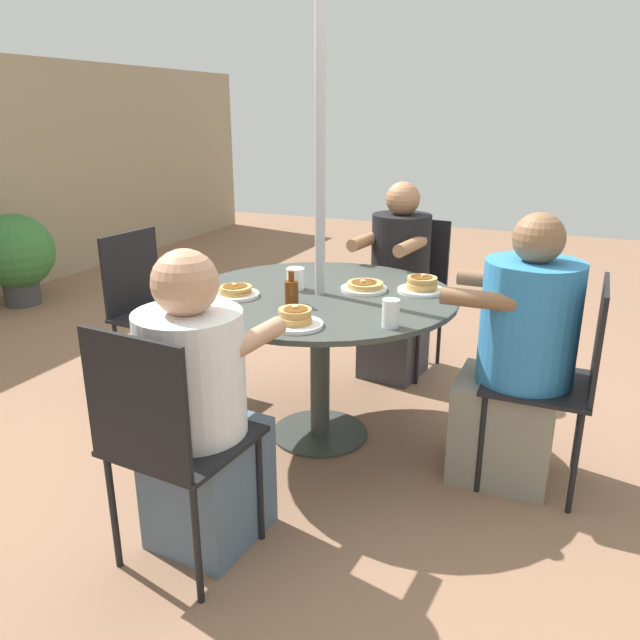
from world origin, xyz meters
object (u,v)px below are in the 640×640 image
object	(u,v)px
diner_east	(517,366)
pancake_plate_d	(364,287)
patio_chair_south	(409,284)
syrup_bottle	(292,292)
patio_chair_north	(166,435)
pancake_plate_a	(236,292)
coffee_cup	(295,279)
diner_south	(397,290)
patio_chair_east	(562,372)
potted_shrub	(16,254)
patio_chair_west	(150,303)
patio_table	(320,317)
diner_north	(200,418)
drinking_glass_a	(391,313)
pancake_plate_b	(421,286)
pancake_plate_c	(295,320)

from	to	relation	value
diner_east	pancake_plate_d	xyz separation A→B (m)	(0.13, 0.72, 0.22)
patio_chair_south	syrup_bottle	xyz separation A→B (m)	(-1.27, 0.17, 0.26)
patio_chair_north	pancake_plate_a	bearing A→B (deg)	110.38
coffee_cup	diner_south	bearing A→B (deg)	-15.67
patio_chair_north	patio_chair_east	world-z (taller)	same
pancake_plate_a	potted_shrub	size ratio (longest dim) A/B	0.29
patio_chair_west	coffee_cup	bearing A→B (deg)	90.68
patio_table	syrup_bottle	xyz separation A→B (m)	(-0.21, 0.04, 0.17)
patio_table	diner_east	bearing A→B (deg)	-90.17
diner_north	patio_chair_west	world-z (taller)	diner_north
diner_south	syrup_bottle	world-z (taller)	diner_south
diner_south	pancake_plate_a	distance (m)	1.19
patio_chair_west	drinking_glass_a	distance (m)	1.58
pancake_plate_a	drinking_glass_a	world-z (taller)	drinking_glass_a
patio_table	diner_south	distance (m)	0.90
pancake_plate_a	syrup_bottle	distance (m)	0.29
patio_chair_east	syrup_bottle	world-z (taller)	patio_chair_east
pancake_plate_b	coffee_cup	distance (m)	0.59
pancake_plate_d	drinking_glass_a	size ratio (longest dim) A/B	1.93
syrup_bottle	potted_shrub	bearing A→B (deg)	68.32
patio_chair_west	pancake_plate_d	world-z (taller)	patio_chair_west
pancake_plate_b	syrup_bottle	world-z (taller)	syrup_bottle
pancake_plate_a	diner_east	bearing A→B (deg)	-81.17
patio_chair_north	patio_chair_south	distance (m)	2.14
patio_chair_east	coffee_cup	xyz separation A→B (m)	(0.03, 1.20, 0.26)
drinking_glass_a	coffee_cup	bearing A→B (deg)	59.37
diner_south	coffee_cup	world-z (taller)	diner_south
pancake_plate_a	pancake_plate_d	xyz separation A→B (m)	(0.32, -0.50, -0.00)
diner_east	diner_south	size ratio (longest dim) A/B	1.01
diner_south	syrup_bottle	distance (m)	1.13
pancake_plate_a	pancake_plate_c	distance (m)	0.50
diner_south	syrup_bottle	size ratio (longest dim) A/B	7.59
coffee_cup	drinking_glass_a	distance (m)	0.66
patio_chair_west	pancake_plate_c	distance (m)	1.31
diner_east	diner_south	world-z (taller)	diner_east
patio_chair_east	pancake_plate_b	bearing A→B (deg)	71.86
pancake_plate_d	diner_north	bearing A→B (deg)	166.82
diner_north	pancake_plate_b	distance (m)	1.23
syrup_bottle	coffee_cup	world-z (taller)	syrup_bottle
diner_south	patio_chair_north	bearing A→B (deg)	91.27
diner_north	pancake_plate_d	xyz separation A→B (m)	(1.02, -0.24, 0.24)
patio_chair_east	potted_shrub	distance (m)	4.31
patio_chair_south	syrup_bottle	size ratio (longest dim) A/B	5.97
pancake_plate_a	pancake_plate_b	size ratio (longest dim) A/B	1.00
drinking_glass_a	potted_shrub	bearing A→B (deg)	69.47
patio_chair_south	diner_south	xyz separation A→B (m)	(-0.17, 0.02, 0.00)
pancake_plate_d	diner_south	bearing A→B (deg)	4.70
pancake_plate_d	potted_shrub	world-z (taller)	pancake_plate_d
patio_chair_west	syrup_bottle	distance (m)	1.10
potted_shrub	syrup_bottle	bearing A→B (deg)	-111.68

